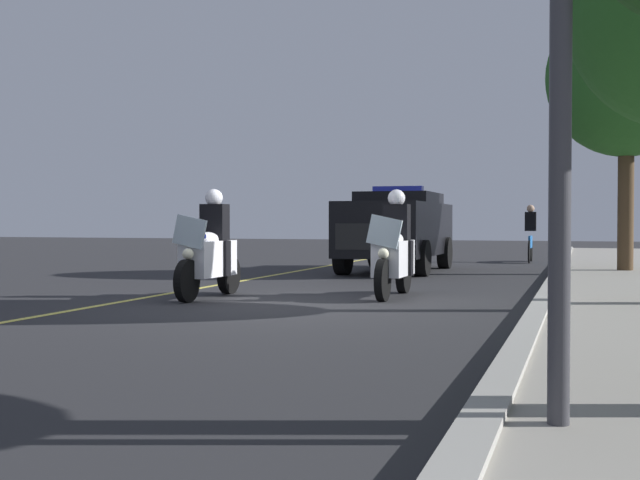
{
  "coord_description": "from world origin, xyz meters",
  "views": [
    {
      "loc": [
        10.95,
        4.09,
        1.21
      ],
      "look_at": [
        -1.54,
        0.0,
        0.9
      ],
      "focal_mm": 45.23,
      "sensor_mm": 36.0,
      "label": 1
    }
  ],
  "objects_px": {
    "police_motorcycle_lead_left": "(209,253)",
    "tree_far_back": "(627,77)",
    "cyclist_background": "(530,234)",
    "police_motorcycle_lead_right": "(394,253)",
    "police_suv": "(397,227)"
  },
  "relations": [
    {
      "from": "police_motorcycle_lead_left",
      "to": "tree_far_back",
      "type": "bearing_deg",
      "value": 140.83
    },
    {
      "from": "police_motorcycle_lead_left",
      "to": "cyclist_background",
      "type": "xyz_separation_m",
      "value": [
        -12.92,
        4.11,
        0.14
      ]
    },
    {
      "from": "police_motorcycle_lead_left",
      "to": "tree_far_back",
      "type": "relative_size",
      "value": 0.34
    },
    {
      "from": "police_motorcycle_lead_left",
      "to": "police_motorcycle_lead_right",
      "type": "xyz_separation_m",
      "value": [
        -1.06,
        2.73,
        0.0
      ]
    },
    {
      "from": "cyclist_background",
      "to": "tree_far_back",
      "type": "bearing_deg",
      "value": 25.72
    },
    {
      "from": "police_motorcycle_lead_right",
      "to": "police_suv",
      "type": "bearing_deg",
      "value": -167.78
    },
    {
      "from": "police_motorcycle_lead_left",
      "to": "police_suv",
      "type": "height_order",
      "value": "police_suv"
    },
    {
      "from": "police_motorcycle_lead_left",
      "to": "police_suv",
      "type": "xyz_separation_m",
      "value": [
        -7.49,
        1.33,
        0.37
      ]
    },
    {
      "from": "police_motorcycle_lead_left",
      "to": "police_motorcycle_lead_right",
      "type": "height_order",
      "value": "same"
    },
    {
      "from": "police_suv",
      "to": "tree_far_back",
      "type": "height_order",
      "value": "tree_far_back"
    },
    {
      "from": "cyclist_background",
      "to": "tree_far_back",
      "type": "xyz_separation_m",
      "value": [
        4.95,
        2.38,
        3.62
      ]
    },
    {
      "from": "police_motorcycle_lead_right",
      "to": "tree_far_back",
      "type": "xyz_separation_m",
      "value": [
        -6.92,
        3.77,
        3.77
      ]
    },
    {
      "from": "cyclist_background",
      "to": "police_motorcycle_lead_left",
      "type": "bearing_deg",
      "value": -17.65
    },
    {
      "from": "police_motorcycle_lead_left",
      "to": "police_suv",
      "type": "bearing_deg",
      "value": 169.9
    },
    {
      "from": "police_motorcycle_lead_left",
      "to": "police_motorcycle_lead_right",
      "type": "relative_size",
      "value": 1.0
    }
  ]
}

